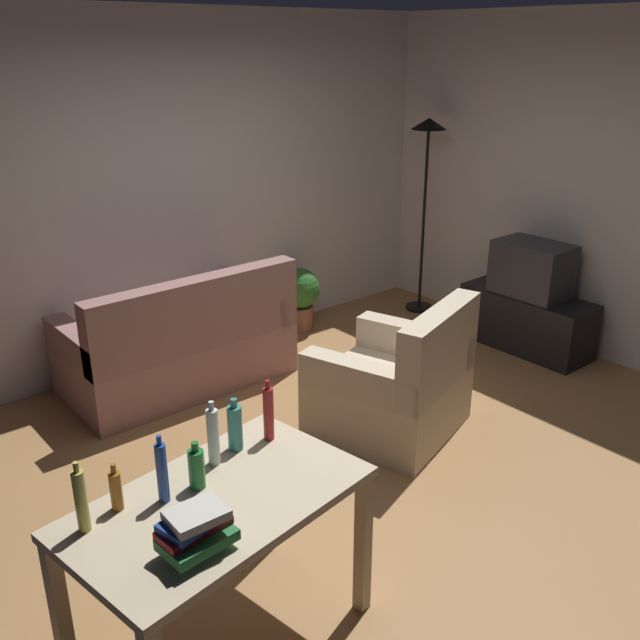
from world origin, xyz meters
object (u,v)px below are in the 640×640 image
at_px(potted_plant, 300,295).
at_px(bottle_red, 268,413).
at_px(tv, 532,269).
at_px(bottle_squat, 81,500).
at_px(bottle_green, 196,468).
at_px(bottle_tall, 235,427).
at_px(armchair, 396,387).
at_px(bottle_clear, 213,436).
at_px(torchiere_lamp, 427,163).
at_px(desk, 218,521).
at_px(couch, 181,348).
at_px(tv_stand, 526,321).
at_px(bottle_amber, 116,490).
at_px(bottle_blue, 162,472).
at_px(book_stack, 195,531).

xyz_separation_m(potted_plant, bottle_red, (-2.07, -2.40, 0.56)).
distance_m(tv, potted_plant, 2.01).
height_order(bottle_squat, bottle_green, bottle_squat).
bearing_deg(bottle_tall, armchair, 18.96).
height_order(armchair, bottle_clear, bottle_clear).
relative_size(torchiere_lamp, bottle_green, 8.71).
relative_size(armchair, bottle_green, 5.35).
xyz_separation_m(armchair, bottle_green, (-1.89, -0.70, 0.53)).
bearing_deg(desk, couch, 55.74).
relative_size(tv_stand, bottle_squat, 3.75).
height_order(bottle_amber, bottle_green, bottle_green).
bearing_deg(tv, bottle_tall, 103.34).
bearing_deg(armchair, bottle_red, 4.33).
relative_size(tv, desk, 0.46).
relative_size(bottle_amber, bottle_blue, 0.68).
height_order(tv, bottle_tall, bottle_tall).
height_order(bottle_clear, book_stack, bottle_clear).
relative_size(armchair, book_stack, 4.11).
distance_m(bottle_squat, bottle_green, 0.47).
bearing_deg(bottle_amber, bottle_clear, 3.71).
height_order(torchiere_lamp, bottle_squat, torchiere_lamp).
xyz_separation_m(armchair, bottle_squat, (-2.35, -0.66, 0.57)).
distance_m(tv_stand, bottle_tall, 3.60).
relative_size(tv_stand, tv, 1.83).
relative_size(couch, potted_plant, 2.90).
distance_m(torchiere_lamp, armchair, 2.60).
height_order(armchair, bottle_blue, bottle_blue).
distance_m(bottle_clear, bottle_tall, 0.14).
relative_size(bottle_squat, bottle_amber, 1.46).
height_order(tv_stand, bottle_green, bottle_green).
bearing_deg(bottle_clear, tv, 13.45).
bearing_deg(bottle_amber, bottle_tall, 6.69).
height_order(couch, desk, couch).
bearing_deg(torchiere_lamp, armchair, -141.24).
bearing_deg(bottle_green, bottle_clear, 35.25).
height_order(couch, bottle_tall, bottle_tall).
bearing_deg(bottle_amber, desk, -29.64).
xyz_separation_m(torchiere_lamp, bottle_tall, (-3.45, -2.03, -0.54)).
xyz_separation_m(torchiere_lamp, bottle_blue, (-3.88, -2.17, -0.52)).
bearing_deg(bottle_squat, bottle_green, -3.87).
bearing_deg(desk, bottle_squat, 154.47).
height_order(potted_plant, bottle_red, bottle_red).
bearing_deg(tv_stand, bottle_squat, 102.50).
height_order(armchair, bottle_amber, bottle_amber).
bearing_deg(tv_stand, bottle_blue, 103.87).
xyz_separation_m(couch, potted_plant, (1.38, 0.31, 0.02)).
distance_m(bottle_green, bottle_clear, 0.18).
xyz_separation_m(bottle_blue, book_stack, (-0.05, -0.34, -0.05)).
distance_m(tv_stand, bottle_red, 3.45).
xyz_separation_m(bottle_clear, book_stack, (-0.35, -0.44, -0.05)).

